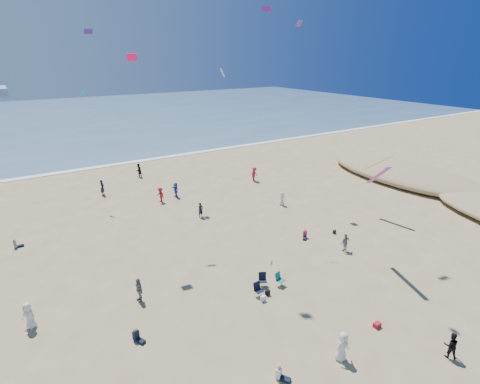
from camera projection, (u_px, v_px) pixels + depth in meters
ocean at (45, 120)px, 92.97m from camera, size 220.00×100.00×0.06m
surf_line at (89, 168)px, 53.44m from camera, size 220.00×1.20×0.08m
standing_flyers at (219, 228)px, 33.30m from camera, size 34.01×43.02×1.84m
seated_group at (219, 303)px, 23.89m from camera, size 22.79×31.54×0.84m
chair_cluster at (268, 283)px, 25.83m from camera, size 2.69×1.52×1.00m
white_tote at (263, 299)px, 24.70m from camera, size 0.35×0.20×0.40m
black_backpack at (268, 293)px, 25.34m from camera, size 0.30×0.22×0.38m
cooler at (377, 325)px, 22.36m from camera, size 0.45×0.30×0.30m
navy_bag at (334, 232)px, 34.05m from camera, size 0.28×0.18×0.34m
kites_aloft at (307, 82)px, 27.33m from camera, size 37.86×42.05×28.20m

